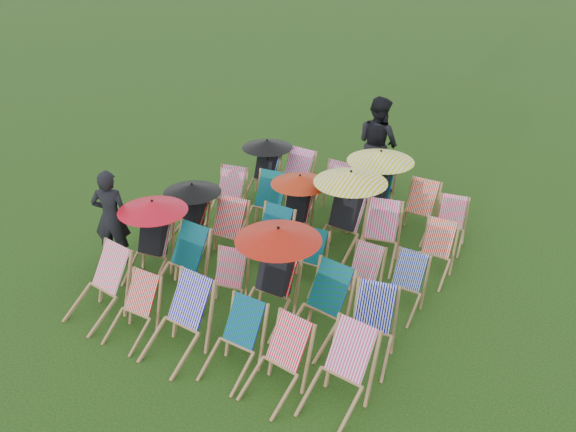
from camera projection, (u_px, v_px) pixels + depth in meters
The scene contains 33 objects.
ground at pixel (287, 278), 10.31m from camera, with size 100.00×100.00×0.00m, color black.
deckchair_0 at pixel (97, 286), 9.20m from camera, with size 0.80×1.01×1.00m.
deckchair_1 at pixel (132, 311), 8.81m from camera, with size 0.58×0.80×0.85m.
deckchair_2 at pixel (176, 322), 8.44m from camera, with size 0.78×1.01×1.03m.
deckchair_3 at pixel (233, 342), 8.15m from camera, with size 0.66×0.88×0.91m.
deckchair_4 at pixel (276, 363), 7.80m from camera, with size 0.74×0.94×0.92m.
deckchair_5 at pixel (338, 374), 7.57m from camera, with size 0.78×0.99×0.99m.
deckchair_6 at pixel (150, 238), 10.08m from camera, with size 1.09×1.17×1.30m.
deckchair_7 at pixel (178, 264), 9.73m from camera, with size 0.74×0.98×1.00m.
deckchair_8 at pixel (225, 284), 9.40m from camera, with size 0.66×0.84×0.83m.
deckchair_9 at pixel (272, 273), 9.03m from camera, with size 1.22×1.27×1.45m.
deckchair_10 at pixel (317, 308), 8.72m from camera, with size 0.83×1.04×1.02m.
deckchair_11 at pixel (370, 329), 8.37m from camera, with size 0.76×0.95×0.94m.
deckchair_12 at pixel (189, 214), 10.94m from camera, with size 0.98×1.04×1.16m.
deckchair_13 at pixel (222, 234), 10.60m from camera, with size 0.69×0.93×0.98m.
deckchair_14 at pixel (265, 243), 10.33m from camera, with size 0.71×0.94×0.98m.
deckchair_15 at pixel (305, 261), 10.00m from camera, with size 0.55×0.76×0.82m.
deckchair_16 at pixel (360, 277), 9.58m from camera, with size 0.58×0.78×0.82m.
deckchair_17 at pixel (403, 286), 9.35m from camera, with size 0.58×0.78×0.83m.
deckchair_18 at pixel (226, 196), 11.94m from camera, with size 0.72×0.92×0.91m.
deckchair_19 at pixel (264, 205), 11.50m from camera, with size 0.73×0.97×1.00m.
deckchair_20 at pixel (296, 207), 11.15m from camera, with size 1.01×1.08×1.20m.
deckchair_21 at pixel (343, 211), 10.72m from camera, with size 1.23×1.29×1.46m.
deckchair_22 at pixel (379, 237), 10.50m from camera, with size 0.80×1.00×0.98m.
deckchair_23 at pixel (434, 253), 10.17m from camera, with size 0.58×0.80×0.86m.
deckchair_24 at pixel (264, 168), 12.71m from camera, with size 1.00×1.04×1.18m.
deckchair_25 at pixel (291, 180), 12.44m from camera, with size 0.75×1.00×1.03m.
deckchair_26 at pixel (330, 192), 12.08m from camera, with size 0.69×0.91×0.94m.
deckchair_27 at pixel (374, 188), 11.57m from camera, with size 1.20×1.27×1.43m.
deckchair_28 at pixel (416, 211), 11.40m from camera, with size 0.65×0.88×0.92m.
deckchair_29 at pixel (449, 225), 11.03m from camera, with size 0.63×0.81×0.82m.
person_left at pixel (111, 217), 10.42m from camera, with size 0.60×0.39×1.64m, color black.
person_rear at pixel (378, 143), 12.93m from camera, with size 0.94×0.73×1.94m, color black.
Camera 1 is at (4.24, -7.57, 5.65)m, focal length 40.00 mm.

